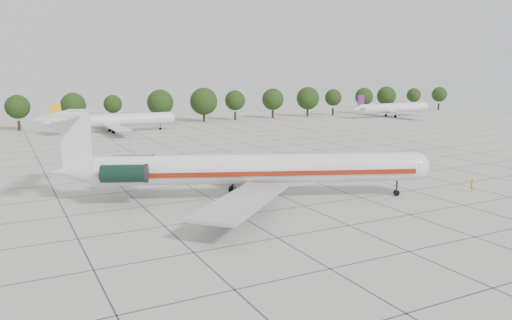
# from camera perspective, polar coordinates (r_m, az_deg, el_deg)

# --- Properties ---
(ground) EXTENTS (260.00, 260.00, 0.00)m
(ground) POSITION_cam_1_polar(r_m,az_deg,el_deg) (62.60, 1.53, -3.55)
(ground) COLOR #AFAFA8
(ground) RESTS_ON ground
(apron_joints) EXTENTS (170.00, 170.00, 0.02)m
(apron_joints) POSITION_cam_1_polar(r_m,az_deg,el_deg) (75.76, -3.97, -1.16)
(apron_joints) COLOR #383838
(apron_joints) RESTS_ON ground
(main_airliner) EXTENTS (42.38, 31.96, 10.32)m
(main_airliner) POSITION_cam_1_polar(r_m,az_deg,el_deg) (57.82, -1.96, -1.01)
(main_airliner) COLOR silver
(main_airliner) RESTS_ON ground
(ground_crew) EXTENTS (0.70, 0.68, 1.62)m
(ground_crew) POSITION_cam_1_polar(r_m,az_deg,el_deg) (67.61, 23.44, -2.67)
(ground_crew) COLOR #CF9C0C
(ground_crew) RESTS_ON ground
(bg_airliner_c) EXTENTS (28.24, 27.20, 7.40)m
(bg_airliner_c) POSITION_cam_1_polar(r_m,az_deg,el_deg) (126.79, -15.87, 4.37)
(bg_airliner_c) COLOR silver
(bg_airliner_c) RESTS_ON ground
(bg_airliner_e) EXTENTS (28.24, 27.20, 7.40)m
(bg_airliner_e) POSITION_cam_1_polar(r_m,az_deg,el_deg) (169.12, 15.37, 5.74)
(bg_airliner_e) COLOR silver
(bg_airliner_e) RESTS_ON ground
(tree_line) EXTENTS (249.86, 8.44, 10.22)m
(tree_line) POSITION_cam_1_polar(r_m,az_deg,el_deg) (139.62, -20.16, 5.90)
(tree_line) COLOR #332114
(tree_line) RESTS_ON ground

